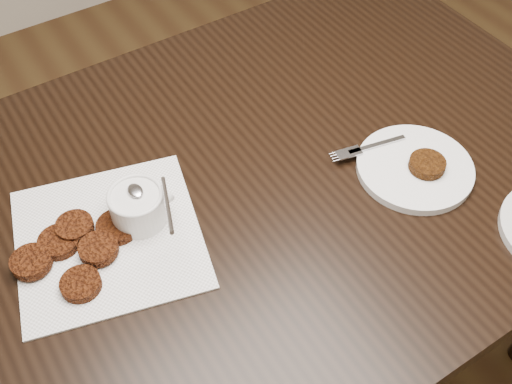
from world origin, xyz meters
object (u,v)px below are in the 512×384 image
at_px(table, 243,291).
at_px(napkin, 109,238).
at_px(sauce_ramekin, 135,194).
at_px(plate_with_patty, 416,165).

relative_size(table, napkin, 4.80).
bearing_deg(table, sauce_ramekin, 172.35).
bearing_deg(plate_with_patty, napkin, 163.38).
distance_m(napkin, sauce_ramekin, 0.09).
xyz_separation_m(napkin, sauce_ramekin, (0.06, 0.01, 0.07)).
relative_size(table, sauce_ramekin, 11.22).
distance_m(table, napkin, 0.45).
relative_size(napkin, plate_with_patty, 1.41).
height_order(napkin, plate_with_patty, plate_with_patty).
bearing_deg(sauce_ramekin, table, -7.65).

